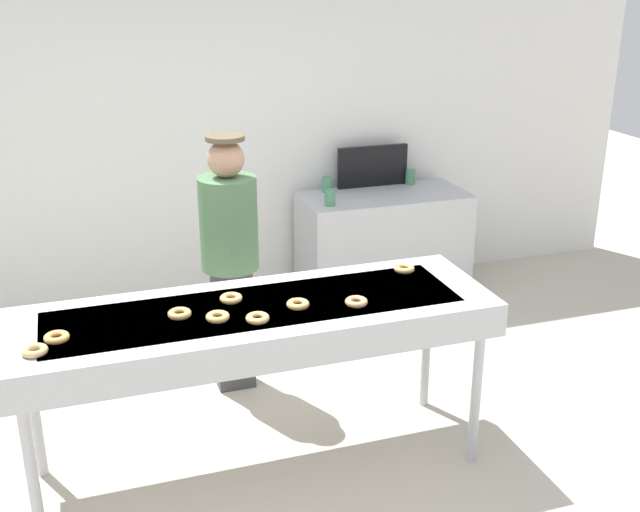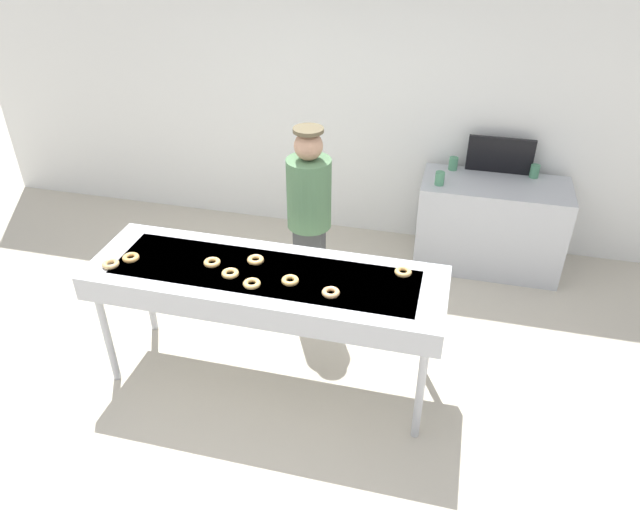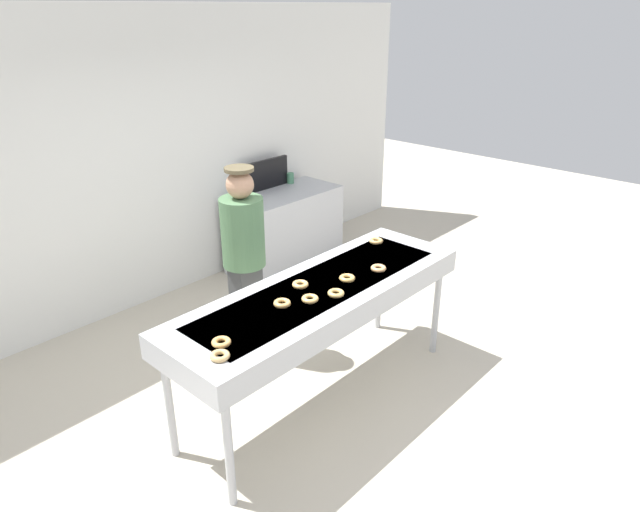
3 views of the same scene
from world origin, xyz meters
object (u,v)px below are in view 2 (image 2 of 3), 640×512
Objects in this scene: glazed_donut_3 at (111,264)px; glazed_donut_8 at (252,284)px; fryer_conveyor at (266,283)px; menu_display at (500,155)px; glazed_donut_5 at (212,262)px; prep_counter at (490,225)px; paper_cup_2 at (535,171)px; glazed_donut_2 at (403,272)px; glazed_donut_4 at (131,258)px; paper_cup_0 at (440,178)px; glazed_donut_6 at (290,280)px; worker_baker at (309,211)px; paper_cup_1 at (453,164)px; glazed_donut_7 at (331,292)px; glazed_donut_1 at (256,260)px; glazed_donut_0 at (230,273)px.

glazed_donut_3 is 1.03m from glazed_donut_8.
menu_display is (1.57, 2.28, 0.17)m from fryer_conveyor.
menu_display is at bearing 49.29° from glazed_donut_5.
glazed_donut_3 is at bearing -164.06° from glazed_donut_5.
paper_cup_2 is at bearing 34.16° from prep_counter.
glazed_donut_8 is 0.19× the size of menu_display.
glazed_donut_2 is 1.00× the size of glazed_donut_3.
glazed_donut_4 is 2.81m from paper_cup_0.
glazed_donut_6 reaches higher than paper_cup_0.
glazed_donut_5 is 0.60m from glazed_donut_6.
fryer_conveyor is at bearing 79.55° from glazed_donut_8.
glazed_donut_4 is (0.10, 0.11, 0.00)m from glazed_donut_3.
glazed_donut_3 is 1.00× the size of glazed_donut_5.
glazed_donut_6 is 1.02m from worker_baker.
glazed_donut_4 reaches higher than paper_cup_1.
prep_counter is (1.60, 2.19, -0.55)m from glazed_donut_8.
prep_counter is at bearing 52.02° from fryer_conveyor.
paper_cup_1 is (1.19, 2.40, -0.05)m from glazed_donut_8.
glazed_donut_7 is 2.65m from menu_display.
glazed_donut_8 is 0.96× the size of paper_cup_1.
glazed_donut_3 is 3.48m from prep_counter.
menu_display is at bearing 59.89° from glazed_donut_6.
paper_cup_2 reaches higher than fryer_conveyor.
fryer_conveyor is 21.11× the size of glazed_donut_1.
glazed_donut_6 is (0.42, 0.02, 0.00)m from glazed_donut_0.
glazed_donut_5 is (-1.31, -0.20, 0.00)m from glazed_donut_2.
glazed_donut_3 is 3.61m from menu_display.
glazed_donut_4 is at bearing 177.59° from glazed_donut_7.
menu_display is at bearing 38.72° from paper_cup_0.
paper_cup_1 and paper_cup_2 have the same top height.
paper_cup_0 is at bearing 52.26° from glazed_donut_5.
glazed_donut_4 is 1.00× the size of glazed_donut_8.
worker_baker is at bearing 78.38° from glazed_donut_1.
glazed_donut_5 is at bearing 8.40° from glazed_donut_4.
glazed_donut_7 is 1.00× the size of glazed_donut_8.
glazed_donut_0 is at bearing 89.49° from worker_baker.
fryer_conveyor is 21.11× the size of glazed_donut_8.
fryer_conveyor is at bearing 10.06° from glazed_donut_3.
menu_display reaches higher than glazed_donut_0.
paper_cup_2 is at bearing -129.85° from worker_baker.
glazed_donut_2 is 1.03m from glazed_donut_8.
paper_cup_0 is 1.00× the size of paper_cup_2.
glazed_donut_2 is 1.00× the size of glazed_donut_6.
worker_baker reaches higher than prep_counter.
glazed_donut_1 is 1.00× the size of glazed_donut_5.
glazed_donut_4 is 3.34m from prep_counter.
glazed_donut_7 is (-0.43, -0.35, 0.00)m from glazed_donut_2.
paper_cup_0 is at bearing -141.28° from menu_display.
glazed_donut_3 is at bearing -162.99° from glazed_donut_1.
paper_cup_1 is at bearing 83.57° from glazed_donut_2.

